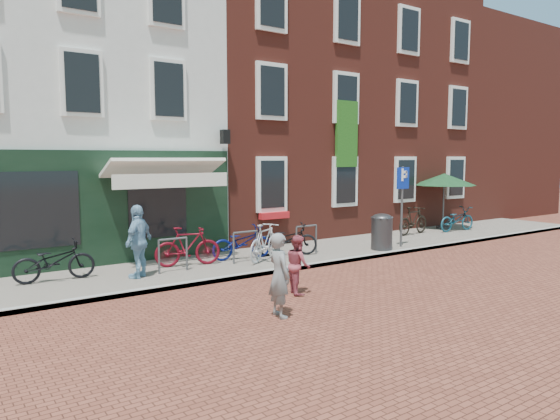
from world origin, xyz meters
TOP-DOWN VIEW (x-y plane):
  - ground at (0.00, 0.00)m, footprint 80.00×80.00m
  - sidewalk at (1.00, 1.50)m, footprint 24.00×3.00m
  - building_stucco at (-5.00, 7.00)m, footprint 8.00×8.00m
  - building_brick_mid at (2.00, 7.00)m, footprint 6.00×8.00m
  - building_brick_right at (8.00, 7.00)m, footprint 6.00×8.00m
  - filler_right at (14.50, 7.00)m, footprint 7.00×8.00m
  - litter_bin at (2.78, 0.51)m, footprint 0.62×0.62m
  - parking_sign at (3.63, 0.51)m, footprint 0.50×0.08m
  - parasol at (8.05, 2.38)m, footprint 2.36×2.36m
  - woman at (-3.19, -2.79)m, footprint 0.41×0.58m
  - boy at (-1.98, -1.72)m, footprint 0.63×0.71m
  - cafe_person at (-4.34, 1.14)m, footprint 1.01×0.93m
  - bicycle_0 at (-6.00, 1.86)m, footprint 1.73×0.67m
  - bicycle_1 at (-2.92, 1.65)m, footprint 1.72×0.84m
  - bicycle_2 at (-1.35, 1.64)m, footprint 1.76×0.78m
  - bicycle_3 at (-0.96, 1.11)m, footprint 1.66×1.24m
  - bicycle_4 at (-0.05, 1.36)m, footprint 1.80×1.25m
  - bicycle_5 at (5.86, 1.96)m, footprint 1.69×0.64m
  - bicycle_6 at (7.85, 1.61)m, footprint 1.74×0.71m

SIDE VIEW (x-z plane):
  - ground at x=0.00m, z-range 0.00..0.00m
  - sidewalk at x=1.00m, z-range 0.00..0.10m
  - bicycle_0 at x=-6.00m, z-range 0.10..1.00m
  - bicycle_2 at x=-1.35m, z-range 0.10..1.00m
  - bicycle_4 at x=-0.05m, z-range 0.10..1.00m
  - bicycle_6 at x=7.85m, z-range 0.10..1.00m
  - bicycle_1 at x=-2.92m, z-range 0.10..1.09m
  - bicycle_3 at x=-0.96m, z-range 0.10..1.09m
  - bicycle_5 at x=5.86m, z-range 0.10..1.09m
  - boy at x=-1.98m, z-range 0.00..1.23m
  - litter_bin at x=2.78m, z-range 0.12..1.26m
  - woman at x=-3.19m, z-range 0.00..1.50m
  - cafe_person at x=-4.34m, z-range 0.10..1.76m
  - parking_sign at x=3.63m, z-range 0.55..3.01m
  - parasol at x=8.05m, z-range 0.96..3.17m
  - building_stucco at x=-5.00m, z-range 0.00..9.00m
  - filler_right at x=14.50m, z-range 0.00..9.00m
  - building_brick_mid at x=2.00m, z-range 0.00..10.00m
  - building_brick_right at x=8.00m, z-range 0.00..10.00m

